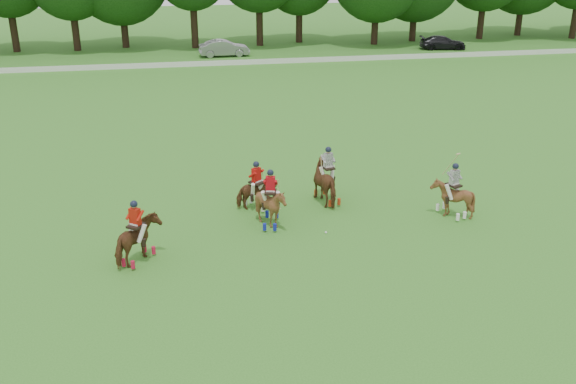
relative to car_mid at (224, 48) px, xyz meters
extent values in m
plane|color=#337220|center=(-2.38, -42.50, -0.77)|extent=(180.00, 180.00, 0.00)
cylinder|color=black|center=(-19.81, 6.42, 1.72)|extent=(0.70, 0.70, 4.98)
cylinder|color=black|center=(-14.01, 5.99, 1.55)|extent=(0.70, 0.70, 4.64)
cylinder|color=black|center=(-9.36, 7.02, 1.38)|extent=(0.70, 0.70, 4.31)
cylinder|color=black|center=(-2.41, 5.50, 1.85)|extent=(0.70, 0.70, 5.24)
cylinder|color=black|center=(4.25, 5.74, 1.82)|extent=(0.70, 0.70, 5.19)
cylinder|color=black|center=(8.68, 7.12, 1.47)|extent=(0.70, 0.70, 4.48)
cylinder|color=black|center=(16.16, 4.32, 1.33)|extent=(0.70, 0.70, 4.21)
cylinder|color=black|center=(20.87, 5.67, 1.26)|extent=(0.70, 0.70, 4.07)
cylinder|color=black|center=(28.78, 5.88, 1.63)|extent=(0.70, 0.70, 4.79)
cylinder|color=black|center=(34.22, 7.42, 1.45)|extent=(0.70, 0.70, 4.44)
cylinder|color=black|center=(39.04, 4.24, 1.66)|extent=(0.70, 0.70, 4.86)
cube|color=white|center=(-2.38, -4.50, -0.55)|extent=(120.00, 0.10, 0.44)
imported|color=gray|center=(0.00, 0.00, 0.00)|extent=(4.75, 1.83, 1.54)
imported|color=black|center=(21.94, 0.00, -0.11)|extent=(4.79, 2.63, 1.32)
imported|color=#522816|center=(-6.80, -40.40, 0.04)|extent=(1.83, 2.08, 1.63)
cube|color=black|center=(-6.80, -40.40, 0.64)|extent=(0.68, 0.71, 0.08)
cylinder|color=tan|center=(-7.04, -40.23, 0.56)|extent=(0.15, 0.19, 1.29)
imported|color=#522816|center=(-2.04, -36.50, -0.09)|extent=(1.78, 1.75, 1.37)
cube|color=black|center=(-2.04, -36.50, 0.41)|extent=(0.69, 0.71, 0.08)
cylinder|color=tan|center=(-1.80, -36.32, 0.33)|extent=(0.15, 0.19, 1.29)
imported|color=#522816|center=(-1.74, -38.27, 0.06)|extent=(1.65, 1.78, 1.66)
cube|color=black|center=(-1.74, -38.27, 0.67)|extent=(0.56, 0.65, 0.08)
cylinder|color=tan|center=(-1.44, -38.34, 0.59)|extent=(0.08, 0.21, 1.29)
imported|color=#522816|center=(1.05, -36.30, 0.13)|extent=(1.46, 2.31, 1.80)
cube|color=black|center=(1.05, -36.30, 0.80)|extent=(0.56, 0.65, 0.08)
cylinder|color=tan|center=(0.76, -36.38, 0.72)|extent=(0.08, 0.21, 1.29)
imported|color=#522816|center=(5.67, -38.72, 0.02)|extent=(1.69, 1.79, 1.58)
cube|color=black|center=(5.67, -38.72, 0.60)|extent=(0.61, 0.68, 0.08)
cylinder|color=tan|center=(5.39, -38.82, 1.52)|extent=(0.30, 0.73, 1.08)
sphere|color=white|center=(0.24, -39.38, -0.73)|extent=(0.09, 0.09, 0.09)
camera|label=1|loc=(-5.33, -61.12, 9.99)|focal=40.00mm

